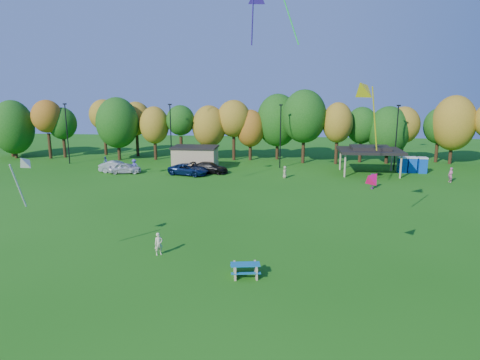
# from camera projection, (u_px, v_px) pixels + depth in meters

# --- Properties ---
(ground) EXTENTS (160.00, 160.00, 0.00)m
(ground) POSITION_uv_depth(u_px,v_px,m) (229.00, 303.00, 23.24)
(ground) COLOR #19600F
(ground) RESTS_ON ground
(tree_line) EXTENTS (93.57, 10.55, 11.15)m
(tree_line) POSITION_uv_depth(u_px,v_px,m) (262.00, 124.00, 66.29)
(tree_line) COLOR black
(tree_line) RESTS_ON ground
(lamp_posts) EXTENTS (64.50, 0.25, 9.09)m
(lamp_posts) POSITION_uv_depth(u_px,v_px,m) (280.00, 134.00, 60.82)
(lamp_posts) COLOR black
(lamp_posts) RESTS_ON ground
(utility_building) EXTENTS (6.30, 4.30, 3.25)m
(utility_building) POSITION_uv_depth(u_px,v_px,m) (195.00, 157.00, 60.86)
(utility_building) COLOR tan
(utility_building) RESTS_ON ground
(pavilion) EXTENTS (8.20, 6.20, 3.77)m
(pavilion) POSITION_uv_depth(u_px,v_px,m) (370.00, 150.00, 56.99)
(pavilion) COLOR tan
(pavilion) RESTS_ON ground
(porta_potties) EXTENTS (3.75, 1.36, 2.18)m
(porta_potties) POSITION_uv_depth(u_px,v_px,m) (412.00, 165.00, 58.20)
(porta_potties) COLOR #0E49B8
(porta_potties) RESTS_ON ground
(picnic_table) EXTENTS (2.03, 1.77, 0.78)m
(picnic_table) POSITION_uv_depth(u_px,v_px,m) (245.00, 269.00, 26.47)
(picnic_table) COLOR tan
(picnic_table) RESTS_ON ground
(kite_flyer) EXTENTS (0.70, 0.64, 1.60)m
(kite_flyer) POSITION_uv_depth(u_px,v_px,m) (159.00, 244.00, 29.70)
(kite_flyer) COLOR beige
(kite_flyer) RESTS_ON ground
(car_a) EXTENTS (4.54, 2.53, 1.46)m
(car_a) POSITION_uv_depth(u_px,v_px,m) (125.00, 168.00, 57.83)
(car_a) COLOR silver
(car_a) RESTS_ON ground
(car_b) EXTENTS (4.83, 2.28, 1.53)m
(car_b) POSITION_uv_depth(u_px,v_px,m) (117.00, 167.00, 58.63)
(car_b) COLOR #A5A4A9
(car_b) RESTS_ON ground
(car_c) EXTENTS (5.87, 3.84, 1.50)m
(car_c) POSITION_uv_depth(u_px,v_px,m) (189.00, 169.00, 56.74)
(car_c) COLOR #0C1E48
(car_c) RESTS_ON ground
(car_d) EXTENTS (5.42, 3.07, 1.48)m
(car_d) POSITION_uv_depth(u_px,v_px,m) (210.00, 168.00, 58.05)
(car_d) COLOR black
(car_d) RESTS_ON ground
(far_person_0) EXTENTS (0.58, 0.81, 1.55)m
(far_person_0) POSITION_uv_depth(u_px,v_px,m) (285.00, 172.00, 54.89)
(far_person_0) COLOR tan
(far_person_0) RESTS_ON ground
(far_person_1) EXTENTS (0.63, 0.77, 1.83)m
(far_person_1) POSITION_uv_depth(u_px,v_px,m) (451.00, 175.00, 52.40)
(far_person_1) COLOR #CB5F8E
(far_person_1) RESTS_ON ground
(far_person_2) EXTENTS (0.87, 0.93, 1.54)m
(far_person_2) POSITION_uv_depth(u_px,v_px,m) (105.00, 162.00, 62.38)
(far_person_2) COLOR #425D92
(far_person_2) RESTS_ON ground
(far_person_3) EXTENTS (0.69, 1.70, 1.79)m
(far_person_3) POSITION_uv_depth(u_px,v_px,m) (372.00, 181.00, 49.12)
(far_person_3) COLOR #7E3785
(far_person_3) RESTS_ON ground
(far_person_4) EXTENTS (1.24, 0.82, 1.79)m
(far_person_4) POSITION_uv_depth(u_px,v_px,m) (134.00, 166.00, 58.72)
(far_person_4) COLOR #48499F
(far_person_4) RESTS_ON ground
(kite_4) EXTENTS (2.45, 3.32, 5.63)m
(kite_4) POSITION_uv_depth(u_px,v_px,m) (363.00, 88.00, 31.73)
(kite_4) COLOR gold
(kite_6) EXTENTS (1.49, 1.49, 1.22)m
(kite_6) POSITION_uv_depth(u_px,v_px,m) (373.00, 177.00, 25.96)
(kite_6) COLOR #E80C57
(kite_12) EXTENTS (0.93, 2.06, 3.35)m
(kite_12) POSITION_uv_depth(u_px,v_px,m) (23.00, 163.00, 26.25)
(kite_12) COLOR #B4B4B4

